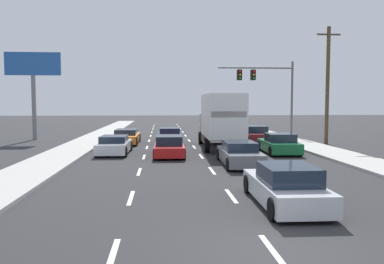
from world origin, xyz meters
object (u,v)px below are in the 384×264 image
traffic_signal_mast (262,82)px  utility_pole_mid (328,84)px  box_truck (221,118)px  car_white (114,145)px  roadside_billboard (33,76)px  car_blue (170,136)px  car_green (279,144)px  car_gray (239,154)px  car_silver (286,187)px  car_orange (126,137)px  car_red (169,147)px  car_maroon (255,135)px

traffic_signal_mast → utility_pole_mid: 7.38m
traffic_signal_mast → box_truck: bearing=-120.6°
car_white → box_truck: size_ratio=0.52×
box_truck → roadside_billboard: (-15.10, 7.91, 3.39)m
car_blue → car_green: size_ratio=1.06×
car_gray → car_silver: (-0.16, -7.92, 0.02)m
car_orange → car_red: bearing=-66.7°
car_gray → utility_pole_mid: size_ratio=0.52×
utility_pole_mid → car_silver: bearing=-117.0°
car_red → traffic_signal_mast: size_ratio=0.65×
car_gray → car_green: 5.65m
car_blue → utility_pole_mid: utility_pole_mid is taller
car_white → car_green: (10.38, -0.55, 0.03)m
utility_pole_mid → car_red: bearing=-154.6°
utility_pole_mid → car_green: bearing=-136.0°
car_orange → car_gray: (6.72, -11.15, 0.02)m
car_white → traffic_signal_mast: size_ratio=0.61×
car_orange → car_silver: bearing=-71.0°
car_silver → car_green: 12.91m
car_maroon → car_green: size_ratio=1.11×
car_orange → car_maroon: car_maroon is taller
car_white → car_gray: size_ratio=0.93×
car_orange → roadside_billboard: size_ratio=0.61×
traffic_signal_mast → car_gray: bearing=-108.5°
box_truck → utility_pole_mid: size_ratio=0.93×
car_maroon → roadside_billboard: bearing=169.6°
car_gray → car_silver: bearing=-91.2°
car_silver → car_maroon: (3.88, 19.66, 0.01)m
car_silver → car_red: bearing=106.1°
car_green → roadside_billboard: bearing=149.9°
car_blue → traffic_signal_mast: (8.72, 5.03, 4.60)m
car_blue → car_green: bearing=-44.4°
roadside_billboard → car_blue: bearing=-19.2°
car_blue → car_silver: bearing=-80.6°
car_gray → car_blue: bearing=106.7°
box_truck → car_green: 4.61m
box_truck → car_orange: bearing=150.4°
traffic_signal_mast → roadside_billboard: 20.39m
car_gray → roadside_billboard: (-14.97, 15.16, 4.94)m
car_white → car_blue: 7.08m
box_truck → car_maroon: 5.94m
utility_pole_mid → roadside_billboard: 24.41m
car_blue → roadside_billboard: size_ratio=0.60×
car_blue → car_red: car_blue is taller
car_red → car_gray: 5.16m
box_truck → car_gray: box_truck is taller
traffic_signal_mast → car_silver: bearing=-103.0°
traffic_signal_mast → utility_pole_mid: utility_pole_mid is taller
utility_pole_mid → car_gray: bearing=-132.4°
car_white → box_truck: 7.57m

